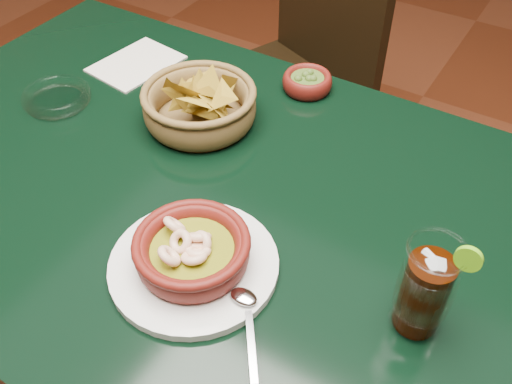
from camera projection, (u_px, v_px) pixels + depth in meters
The scene contains 8 objects.
dining_table at pixel (194, 221), 1.00m from camera, with size 1.20×0.80×0.75m.
dining_chair at pixel (292, 73), 1.60m from camera, with size 0.56×0.56×0.93m.
shrimp_plate at pixel (193, 254), 0.78m from camera, with size 0.29×0.24×0.08m.
chip_basket at pixel (200, 105), 1.01m from camera, with size 0.24×0.24×0.14m.
guacamole_ramekin at pixel (307, 82), 1.10m from camera, with size 0.11×0.11×0.04m.
cola_drink at pixel (425, 289), 0.68m from camera, with size 0.14×0.14×0.17m.
glass_ashtray at pixel (57, 97), 1.07m from camera, with size 0.14×0.14×0.03m.
paper_menu at pixel (136, 64), 1.18m from camera, with size 0.15×0.19×0.00m.
Camera 1 is at (0.45, -0.52, 1.38)m, focal length 40.00 mm.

